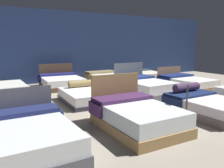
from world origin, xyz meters
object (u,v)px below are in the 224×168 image
at_px(bed_1, 136,116).
at_px(price_sign, 186,108).
at_px(bed_11, 144,76).
at_px(bed_6, 144,87).
at_px(bed_4, 9,104).
at_px(bed_5, 87,96).
at_px(bed_7, 186,83).
at_px(bed_2, 206,105).
at_px(bed_8, 3,89).
at_px(bed_10, 106,78).
at_px(bed_0, 24,137).
at_px(bed_9, 61,82).

bearing_deg(bed_1, price_sign, -19.49).
bearing_deg(bed_11, bed_6, -126.21).
height_order(bed_4, bed_5, bed_5).
height_order(bed_6, bed_7, bed_6).
distance_m(bed_2, bed_8, 7.27).
bearing_deg(bed_8, bed_10, -1.16).
height_order(bed_0, bed_10, bed_0).
relative_size(bed_1, bed_2, 1.00).
height_order(bed_8, bed_11, bed_11).
bearing_deg(bed_8, price_sign, -61.93).
distance_m(bed_2, bed_9, 6.14).
bearing_deg(bed_5, bed_8, 130.17).
height_order(bed_2, bed_11, bed_2).
height_order(bed_7, price_sign, price_sign).
relative_size(bed_0, bed_5, 1.06).
bearing_deg(bed_6, bed_7, -1.35).
height_order(bed_4, bed_11, bed_11).
bearing_deg(bed_1, bed_10, 68.56).
distance_m(bed_10, bed_11, 2.28).
distance_m(bed_1, price_sign, 1.19).
xyz_separation_m(bed_8, bed_10, (4.52, 0.03, 0.07)).
height_order(bed_2, bed_8, bed_2).
bearing_deg(bed_0, bed_4, 88.41).
relative_size(bed_0, bed_11, 1.08).
distance_m(bed_1, bed_6, 3.62).
height_order(bed_10, bed_11, bed_10).
bearing_deg(bed_7, bed_4, 178.88).
relative_size(bed_1, bed_9, 0.96).
xyz_separation_m(bed_0, bed_7, (6.92, 2.84, -0.02)).
bearing_deg(bed_0, bed_1, -1.61).
bearing_deg(bed_7, bed_9, 145.68).
bearing_deg(bed_9, bed_6, -49.09).
bearing_deg(bed_0, bed_9, 65.96).
bearing_deg(bed_2, bed_4, 147.58).
distance_m(bed_11, price_sign, 6.91).
relative_size(bed_7, bed_10, 1.13).
distance_m(bed_7, bed_10, 3.67).
height_order(bed_5, bed_11, bed_5).
relative_size(bed_1, bed_6, 0.91).
relative_size(bed_9, price_sign, 2.01).
bearing_deg(bed_4, bed_6, -0.67).
bearing_deg(bed_0, bed_2, -1.87).
distance_m(bed_7, bed_11, 2.78).
relative_size(bed_0, bed_7, 0.95).
bearing_deg(bed_10, bed_2, -91.59).
relative_size(bed_0, bed_6, 0.95).
xyz_separation_m(bed_2, bed_10, (-0.03, 5.70, 0.00)).
xyz_separation_m(bed_1, bed_7, (4.57, 2.85, -0.04)).
bearing_deg(bed_4, bed_0, -91.82).
height_order(bed_8, price_sign, price_sign).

